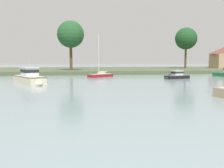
{
  "coord_description": "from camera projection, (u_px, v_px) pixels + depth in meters",
  "views": [
    {
      "loc": [
        -10.92,
        -7.18,
        3.87
      ],
      "look_at": [
        -5.86,
        24.0,
        0.86
      ],
      "focal_mm": 39.88,
      "sensor_mm": 36.0,
      "label": 1
    }
  ],
  "objects": [
    {
      "name": "shore_tree_right_mid",
      "position": [
        186.0,
        39.0,
        89.76
      ],
      "size": [
        7.86,
        7.86,
        14.64
      ],
      "color": "brown",
      "rests_on": "far_shore_bank"
    },
    {
      "name": "far_shore_bank",
      "position": [
        103.0,
        70.0,
        86.87
      ],
      "size": [
        239.14,
        43.0,
        1.03
      ],
      "primitive_type": "cube",
      "color": "#4C563D",
      "rests_on": "ground"
    },
    {
      "name": "cruiser_black",
      "position": [
        175.0,
        77.0,
        52.57
      ],
      "size": [
        6.58,
        3.66,
        3.23
      ],
      "color": "black",
      "rests_on": "ground"
    },
    {
      "name": "sailboat_maroon",
      "position": [
        101.0,
        76.0,
        57.94
      ],
      "size": [
        6.35,
        5.21,
        10.23
      ],
      "color": "maroon",
      "rests_on": "ground"
    },
    {
      "name": "cottage_hillside",
      "position": [
        224.0,
        57.0,
        91.98
      ],
      "size": [
        9.22,
        7.16,
        7.95
      ],
      "color": "tan",
      "rests_on": "far_shore_bank"
    },
    {
      "name": "cruiser_cream",
      "position": [
        31.0,
        80.0,
        40.7
      ],
      "size": [
        6.9,
        9.54,
        4.86
      ],
      "color": "beige",
      "rests_on": "ground"
    },
    {
      "name": "shore_tree_center_right",
      "position": [
        71.0,
        35.0,
        71.47
      ],
      "size": [
        7.72,
        7.72,
        14.2
      ],
      "color": "brown",
      "rests_on": "far_shore_bank"
    }
  ]
}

